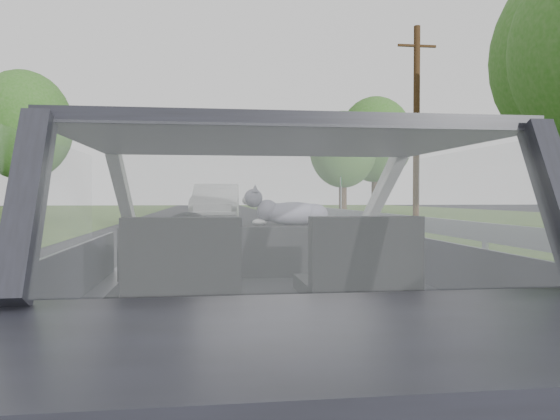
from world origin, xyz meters
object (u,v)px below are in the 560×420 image
object	(u,v)px
cat	(294,212)
highway_sign	(341,197)
subject_car	(266,286)
other_car	(216,204)
utility_pole	(416,125)

from	to	relation	value
cat	highway_sign	bearing A→B (deg)	80.49
cat	highway_sign	xyz separation A→B (m)	(6.99, 26.62, 0.06)
subject_car	highway_sign	xyz separation A→B (m)	(7.23, 27.23, 0.42)
other_car	highway_sign	distance (m)	10.26
utility_pole	cat	bearing A→B (deg)	-113.75
cat	utility_pole	size ratio (longest dim) A/B	0.07
subject_car	utility_pole	size ratio (longest dim) A/B	0.47
cat	other_car	size ratio (longest dim) A/B	0.11
highway_sign	utility_pole	bearing A→B (deg)	-67.55
subject_car	cat	world-z (taller)	subject_car
subject_car	cat	size ratio (longest dim) A/B	7.23
subject_car	highway_sign	size ratio (longest dim) A/B	1.75
subject_car	cat	bearing A→B (deg)	68.70
highway_sign	subject_car	bearing A→B (deg)	-93.59
highway_sign	utility_pole	distance (m)	8.16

